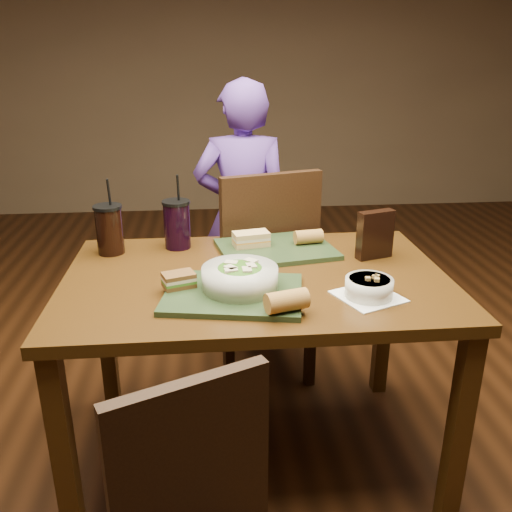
{
  "coord_description": "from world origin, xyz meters",
  "views": [
    {
      "loc": [
        -0.16,
        -1.69,
        1.47
      ],
      "look_at": [
        0.0,
        0.0,
        0.82
      ],
      "focal_mm": 38.0,
      "sensor_mm": 36.0,
      "label": 1
    }
  ],
  "objects_px": {
    "cup_cola": "(109,229)",
    "chip_bag": "(375,235)",
    "cup_berry": "(177,224)",
    "baguette_far": "(308,237)",
    "tray_near": "(234,294)",
    "dining_table": "(256,299)",
    "chair_far": "(268,267)",
    "sandwich_near": "(179,280)",
    "baguette_near": "(287,301)",
    "sandwich_far": "(251,239)",
    "salad_bowl": "(240,276)",
    "diner": "(243,215)",
    "tray_far": "(276,249)",
    "soup_bowl": "(369,287)"
  },
  "relations": [
    {
      "from": "tray_far",
      "to": "sandwich_far",
      "type": "height_order",
      "value": "sandwich_far"
    },
    {
      "from": "baguette_near",
      "to": "baguette_far",
      "type": "height_order",
      "value": "baguette_near"
    },
    {
      "from": "chair_far",
      "to": "diner",
      "type": "relative_size",
      "value": 0.74
    },
    {
      "from": "tray_near",
      "to": "cup_cola",
      "type": "bearing_deg",
      "value": 135.35
    },
    {
      "from": "dining_table",
      "to": "tray_near",
      "type": "bearing_deg",
      "value": -117.55
    },
    {
      "from": "salad_bowl",
      "to": "sandwich_near",
      "type": "distance_m",
      "value": 0.19
    },
    {
      "from": "chair_far",
      "to": "sandwich_far",
      "type": "relative_size",
      "value": 6.88
    },
    {
      "from": "tray_near",
      "to": "chair_far",
      "type": "bearing_deg",
      "value": 74.92
    },
    {
      "from": "baguette_near",
      "to": "cup_cola",
      "type": "xyz_separation_m",
      "value": [
        -0.58,
        0.58,
        0.05
      ]
    },
    {
      "from": "cup_cola",
      "to": "cup_berry",
      "type": "bearing_deg",
      "value": 9.02
    },
    {
      "from": "salad_bowl",
      "to": "chip_bag",
      "type": "xyz_separation_m",
      "value": [
        0.51,
        0.27,
        0.03
      ]
    },
    {
      "from": "dining_table",
      "to": "tray_far",
      "type": "distance_m",
      "value": 0.27
    },
    {
      "from": "dining_table",
      "to": "chair_far",
      "type": "xyz_separation_m",
      "value": [
        0.1,
        0.54,
        -0.1
      ]
    },
    {
      "from": "dining_table",
      "to": "chair_far",
      "type": "bearing_deg",
      "value": 79.09
    },
    {
      "from": "sandwich_far",
      "to": "baguette_near",
      "type": "relative_size",
      "value": 1.19
    },
    {
      "from": "tray_far",
      "to": "cup_cola",
      "type": "bearing_deg",
      "value": 176.16
    },
    {
      "from": "cup_cola",
      "to": "baguette_near",
      "type": "bearing_deg",
      "value": -44.86
    },
    {
      "from": "baguette_far",
      "to": "tray_near",
      "type": "bearing_deg",
      "value": -126.67
    },
    {
      "from": "sandwich_near",
      "to": "soup_bowl",
      "type": "bearing_deg",
      "value": -9.09
    },
    {
      "from": "sandwich_far",
      "to": "cup_berry",
      "type": "relative_size",
      "value": 0.51
    },
    {
      "from": "baguette_far",
      "to": "cup_cola",
      "type": "height_order",
      "value": "cup_cola"
    },
    {
      "from": "tray_near",
      "to": "cup_berry",
      "type": "distance_m",
      "value": 0.52
    },
    {
      "from": "chair_far",
      "to": "cup_cola",
      "type": "distance_m",
      "value": 0.74
    },
    {
      "from": "cup_cola",
      "to": "chip_bag",
      "type": "distance_m",
      "value": 0.98
    },
    {
      "from": "cup_cola",
      "to": "diner",
      "type": "bearing_deg",
      "value": 52.2
    },
    {
      "from": "sandwich_near",
      "to": "baguette_near",
      "type": "height_order",
      "value": "baguette_near"
    },
    {
      "from": "diner",
      "to": "soup_bowl",
      "type": "bearing_deg",
      "value": 108.06
    },
    {
      "from": "dining_table",
      "to": "tray_near",
      "type": "height_order",
      "value": "tray_near"
    },
    {
      "from": "baguette_near",
      "to": "cup_berry",
      "type": "relative_size",
      "value": 0.43
    },
    {
      "from": "salad_bowl",
      "to": "cup_berry",
      "type": "bearing_deg",
      "value": 115.27
    },
    {
      "from": "dining_table",
      "to": "baguette_near",
      "type": "bearing_deg",
      "value": -79.28
    },
    {
      "from": "diner",
      "to": "tray_far",
      "type": "height_order",
      "value": "diner"
    },
    {
      "from": "sandwich_far",
      "to": "tray_near",
      "type": "bearing_deg",
      "value": -102.27
    },
    {
      "from": "sandwich_near",
      "to": "baguette_near",
      "type": "relative_size",
      "value": 0.93
    },
    {
      "from": "tray_near",
      "to": "baguette_far",
      "type": "bearing_deg",
      "value": 53.33
    },
    {
      "from": "salad_bowl",
      "to": "chip_bag",
      "type": "bearing_deg",
      "value": 27.73
    },
    {
      "from": "sandwich_far",
      "to": "tray_far",
      "type": "bearing_deg",
      "value": -15.1
    },
    {
      "from": "cup_cola",
      "to": "soup_bowl",
      "type": "bearing_deg",
      "value": -29.07
    },
    {
      "from": "sandwich_near",
      "to": "cup_cola",
      "type": "distance_m",
      "value": 0.47
    },
    {
      "from": "tray_near",
      "to": "baguette_far",
      "type": "distance_m",
      "value": 0.52
    },
    {
      "from": "chair_far",
      "to": "sandwich_near",
      "type": "height_order",
      "value": "chair_far"
    },
    {
      "from": "chip_bag",
      "to": "cup_cola",
      "type": "bearing_deg",
      "value": 153.96
    },
    {
      "from": "diner",
      "to": "sandwich_near",
      "type": "xyz_separation_m",
      "value": [
        -0.28,
        -1.08,
        0.12
      ]
    },
    {
      "from": "dining_table",
      "to": "cup_berry",
      "type": "bearing_deg",
      "value": 131.84
    },
    {
      "from": "sandwich_far",
      "to": "cup_cola",
      "type": "height_order",
      "value": "cup_cola"
    },
    {
      "from": "dining_table",
      "to": "tray_near",
      "type": "xyz_separation_m",
      "value": [
        -0.09,
        -0.16,
        0.1
      ]
    },
    {
      "from": "tray_near",
      "to": "chip_bag",
      "type": "bearing_deg",
      "value": 28.69
    },
    {
      "from": "dining_table",
      "to": "cup_berry",
      "type": "relative_size",
      "value": 4.52
    },
    {
      "from": "dining_table",
      "to": "sandwich_near",
      "type": "height_order",
      "value": "sandwich_near"
    },
    {
      "from": "tray_near",
      "to": "sandwich_far",
      "type": "distance_m",
      "value": 0.43
    }
  ]
}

